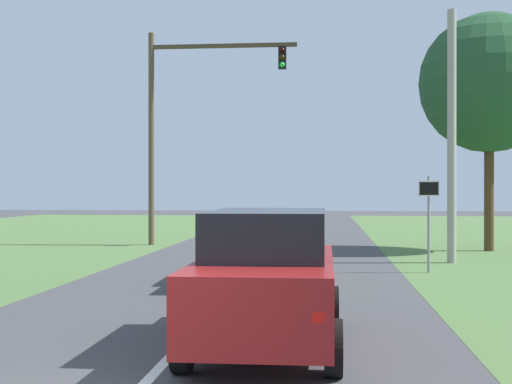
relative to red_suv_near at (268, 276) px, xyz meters
name	(u,v)px	position (x,y,z in m)	size (l,w,h in m)	color
ground_plane	(246,276)	(-1.30, 8.65, -1.05)	(120.00, 120.00, 0.00)	#424244
red_suv_near	(268,276)	(0.00, 0.00, 0.00)	(2.13, 4.95, 2.01)	maroon
pickup_truck_lead	(260,243)	(-0.82, 7.66, -0.09)	(2.49, 5.57, 1.83)	tan
traffic_light	(184,109)	(-5.05, 19.08, 4.64)	(6.24, 0.40, 8.89)	brown
keep_moving_sign	(429,211)	(3.70, 9.88, 0.67)	(0.60, 0.09, 2.70)	gray
oak_tree_right	(489,83)	(6.98, 17.40, 5.29)	(5.26, 5.26, 8.99)	#4C351E
utility_pole_right	(452,136)	(4.80, 12.69, 2.96)	(0.28, 0.28, 8.01)	#9E998E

